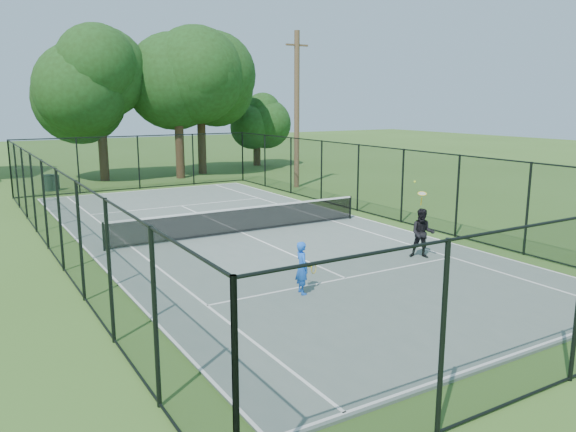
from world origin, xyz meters
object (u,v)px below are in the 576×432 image
trash_bin_left (49,183)px  tennis_net (242,219)px  trash_bin_right (54,183)px  player_blue (302,268)px  player_black (422,233)px  utility_pole (297,110)px

trash_bin_left → tennis_net: bearing=-73.0°
trash_bin_right → player_blue: player_blue is taller
tennis_net → player_black: size_ratio=4.35×
trash_bin_right → player_blue: (2.55, -21.60, 0.30)m
utility_pole → player_blue: 18.89m
tennis_net → player_blue: player_blue is taller
trash_bin_left → utility_pole: utility_pole is taller
trash_bin_left → utility_pole: bearing=-24.8°
utility_pole → player_black: utility_pole is taller
tennis_net → trash_bin_right: bearing=106.0°
utility_pole → player_black: bearing=-107.3°
trash_bin_left → player_black: size_ratio=0.39×
trash_bin_right → player_blue: 21.75m
tennis_net → player_black: (3.31, -5.90, 0.26)m
utility_pole → tennis_net: bearing=-131.5°
player_blue → player_black: size_ratio=0.58×
tennis_net → trash_bin_left: (-4.50, 14.75, -0.12)m
trash_bin_right → tennis_net: bearing=-74.0°
trash_bin_left → utility_pole: size_ratio=0.11×
trash_bin_left → player_blue: bearing=-82.6°
trash_bin_left → player_blue: size_ratio=0.68×
tennis_net → utility_pole: size_ratio=1.16×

